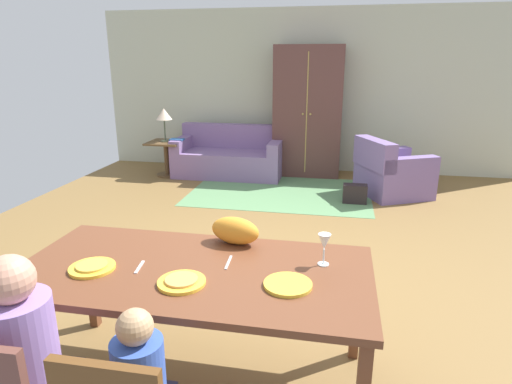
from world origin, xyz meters
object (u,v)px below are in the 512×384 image
(armoire, at_px, (308,112))
(person_man, at_px, (33,373))
(dining_table, at_px, (194,279))
(handbag, at_px, (355,194))
(plate_near_child, at_px, (182,282))
(wine_glass, at_px, (324,243))
(plate_near_man, at_px, (92,268))
(armchair, at_px, (391,173))
(cat, at_px, (235,231))
(couch, at_px, (230,157))
(side_table, at_px, (166,154))
(book_lower, at_px, (177,141))
(plate_near_woman, at_px, (288,285))
(table_lamp, at_px, (164,115))
(book_upper, at_px, (177,140))

(armoire, bearing_deg, person_man, -97.60)
(dining_table, relative_size, handbag, 6.16)
(plate_near_child, height_order, wine_glass, wine_glass)
(plate_near_man, height_order, armchair, armchair)
(cat, relative_size, armoire, 0.15)
(dining_table, distance_m, couch, 4.97)
(dining_table, distance_m, handbag, 3.87)
(couch, bearing_deg, dining_table, -77.96)
(side_table, xyz_separation_m, handbag, (3.06, -0.90, -0.25))
(plate_near_man, relative_size, wine_glass, 1.34)
(plate_near_man, bearing_deg, dining_table, 12.49)
(plate_near_child, distance_m, cat, 0.58)
(armchair, bearing_deg, handbag, -136.46)
(plate_near_man, distance_m, cat, 0.86)
(plate_near_man, bearing_deg, book_lower, 105.59)
(plate_near_woman, distance_m, handbag, 3.87)
(plate_near_woman, distance_m, table_lamp, 5.37)
(plate_near_woman, distance_m, book_upper, 5.25)
(couch, height_order, table_lamp, table_lamp)
(plate_near_woman, distance_m, armoire, 5.26)
(couch, distance_m, book_upper, 0.91)
(book_lower, bearing_deg, dining_table, -67.97)
(plate_near_man, bearing_deg, couch, 95.66)
(armchair, relative_size, armoire, 0.54)
(plate_near_child, bearing_deg, couch, 101.62)
(wine_glass, height_order, cat, wine_glass)
(person_man, height_order, armchair, person_man)
(plate_near_man, relative_size, plate_near_child, 1.00)
(couch, xyz_separation_m, handbag, (2.04, -1.16, -0.17))
(plate_near_child, bearing_deg, armchair, 70.83)
(plate_near_woman, distance_m, wine_glass, 0.35)
(plate_near_man, distance_m, wine_glass, 1.29)
(wine_glass, height_order, armoire, armoire)
(plate_near_child, relative_size, side_table, 0.43)
(wine_glass, distance_m, cat, 0.60)
(person_man, bearing_deg, dining_table, 50.73)
(couch, height_order, armoire, armoire)
(armoire, bearing_deg, handbag, -61.88)
(couch, relative_size, book_upper, 8.07)
(couch, distance_m, book_lower, 0.91)
(plate_near_woman, height_order, wine_glass, wine_glass)
(plate_near_man, bearing_deg, plate_near_woman, 1.06)
(table_lamp, bearing_deg, person_man, -73.96)
(plate_near_woman, xyz_separation_m, book_upper, (-2.39, 4.67, -0.15))
(person_man, bearing_deg, plate_near_child, 41.72)
(side_table, bearing_deg, armchair, -6.77)
(wine_glass, height_order, book_lower, wine_glass)
(table_lamp, distance_m, book_upper, 0.44)
(plate_near_man, bearing_deg, wine_glass, 13.48)
(plate_near_child, distance_m, couch, 5.16)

